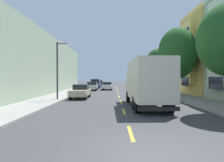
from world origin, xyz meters
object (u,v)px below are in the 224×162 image
Objects in this scene: street_tree_third at (157,61)px; moving_white_sedan at (107,86)px; parked_wagon_red at (133,83)px; street_tree_second at (177,53)px; parked_suv_burgundy at (130,82)px; parked_hatchback_forest at (99,83)px; parked_wagon_black at (135,84)px; parked_suv_navy at (95,84)px; parked_wagon_silver at (92,86)px; delivery_box_truck at (147,81)px; street_lamp at (59,65)px; parked_hatchback_champagne at (81,91)px; parked_hatchback_orange at (142,86)px.

moving_white_sedan is at bearing 150.45° from street_tree_third.
street_tree_second is at bearing -86.11° from parked_wagon_red.
parked_suv_burgundy is 1.20× the size of parked_hatchback_forest.
moving_white_sedan is at bearing -125.41° from parked_wagon_black.
parked_hatchback_forest is at bearing -154.32° from parked_suv_burgundy.
parked_suv_navy and parked_suv_burgundy have the same top height.
moving_white_sedan is (-6.08, -8.55, -0.05)m from parked_wagon_black.
street_tree_second is 1.12× the size of street_tree_third.
delivery_box_truck is at bearing -72.64° from parked_wagon_silver.
parked_wagon_red is (0.11, -5.59, -0.18)m from parked_suv_burgundy.
street_lamp is at bearing -95.52° from parked_wagon_silver.
street_tree_third is at bearing 45.76° from street_lamp.
delivery_box_truck is 38.38m from parked_hatchback_forest.
delivery_box_truck is (7.73, -4.19, -1.45)m from street_lamp.
parked_hatchback_champagne is 15.37m from moving_white_sedan.
parked_hatchback_orange is 10.90m from parked_suv_navy.
parked_wagon_silver is 18.76m from parked_wagon_red.
street_lamp is 39.27m from parked_suv_burgundy.
parked_suv_burgundy is at bearing 90.35° from parked_hatchback_orange.
parked_suv_navy is 9.31m from parked_wagon_black.
parked_wagon_black is (8.75, 3.18, -0.18)m from parked_suv_navy.
parked_suv_navy is (-6.28, 26.86, -0.97)m from delivery_box_truck.
street_tree_second reaches higher than parked_suv_burgundy.
parked_suv_burgundy reaches higher than parked_wagon_red.
moving_white_sedan is (-6.09, -20.54, -0.24)m from parked_suv_burgundy.
parked_hatchback_champagne and parked_wagon_red have the same top height.
parked_wagon_red is (-2.00, 29.41, -4.13)m from street_tree_second.
street_tree_second is 23.48m from parked_wagon_black.
parked_wagon_black reaches higher than moving_white_sedan.
delivery_box_truck is at bearing -97.24° from parked_hatchback_orange.
parked_hatchback_forest is at bearing 99.29° from delivery_box_truck.
parked_hatchback_champagne is (-10.61, -0.71, -4.18)m from street_tree_second.
parked_wagon_red is at bearing 95.82° from street_tree_third.
delivery_box_truck reaches higher than parked_suv_navy.
parked_hatchback_forest is at bearing 89.94° from parked_wagon_silver.
parked_hatchback_champagne is 31.55m from parked_hatchback_forest.
parked_suv_navy is 13.05m from parked_wagon_red.
parked_hatchback_forest is at bearing 87.40° from street_lamp.
street_tree_third is 15.29m from parked_suv_navy.
parked_suv_navy is 6.01m from moving_white_sedan.
street_lamp is at bearing -134.24° from street_tree_third.
parked_suv_burgundy reaches higher than parked_hatchback_orange.
moving_white_sedan is at bearing 99.53° from delivery_box_truck.
parked_hatchback_forest is (-8.81, 17.29, 0.00)m from parked_hatchback_orange.
parked_suv_navy is (1.45, 22.67, -2.42)m from street_lamp.
parked_suv_burgundy is 21.43m from moving_white_sedan.
delivery_box_truck is at bearing -105.26° from street_tree_third.
delivery_box_truck is 36.55m from parked_wagon_red.
parked_hatchback_orange is 21.47m from parked_suv_burgundy.
parked_hatchback_orange is 6.29m from moving_white_sedan.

